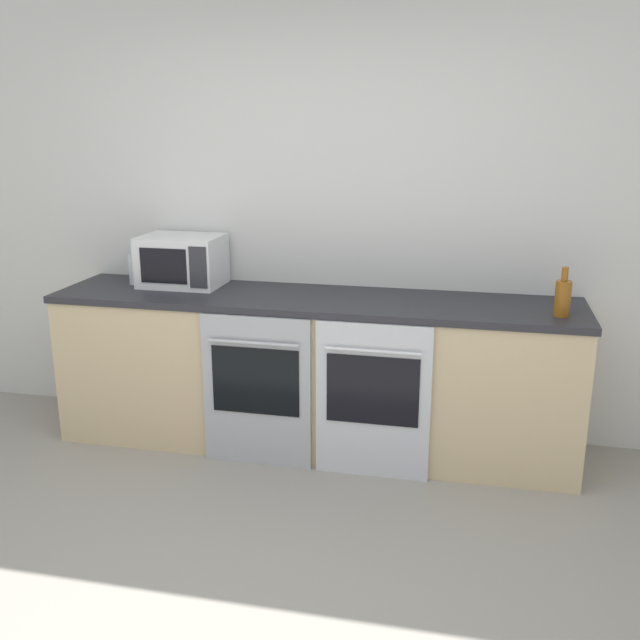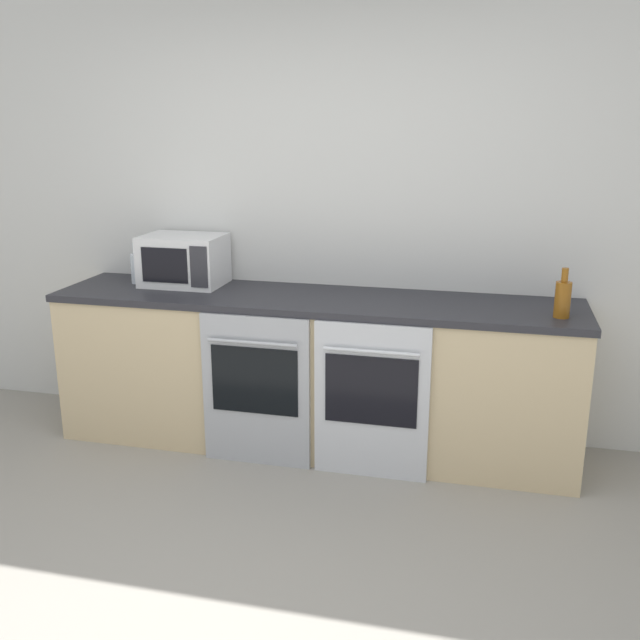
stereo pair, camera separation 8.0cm
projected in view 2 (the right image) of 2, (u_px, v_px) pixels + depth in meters
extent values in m
plane|color=gray|center=(204.00, 633.00, 2.70)|extent=(16.00, 16.00, 0.00)
cube|color=silver|center=(327.00, 219.00, 4.27)|extent=(10.00, 0.06, 2.60)
cube|color=#D1B789|center=(314.00, 375.00, 4.18)|extent=(2.99, 0.64, 0.86)
cube|color=#28282D|center=(313.00, 300.00, 4.06)|extent=(3.01, 0.66, 0.04)
cube|color=#A8AAAF|center=(256.00, 391.00, 3.93)|extent=(0.62, 0.03, 0.86)
cube|color=black|center=(254.00, 381.00, 3.89)|extent=(0.49, 0.01, 0.38)
cylinder|color=#A8AAAF|center=(252.00, 343.00, 3.81)|extent=(0.50, 0.02, 0.02)
cube|color=silver|center=(371.00, 402.00, 3.78)|extent=(0.62, 0.03, 0.86)
cube|color=black|center=(371.00, 391.00, 3.75)|extent=(0.49, 0.01, 0.38)
cylinder|color=silver|center=(371.00, 352.00, 3.66)|extent=(0.50, 0.02, 0.02)
cube|color=silver|center=(184.00, 260.00, 4.32)|extent=(0.48, 0.35, 0.30)
cube|color=black|center=(164.00, 265.00, 4.16)|extent=(0.29, 0.01, 0.21)
cube|color=#2D2D33|center=(199.00, 267.00, 4.11)|extent=(0.11, 0.01, 0.24)
cylinder|color=silver|center=(136.00, 269.00, 4.36)|extent=(0.07, 0.07, 0.18)
cylinder|color=silver|center=(135.00, 248.00, 4.33)|extent=(0.03, 0.03, 0.07)
cylinder|color=#8C5114|center=(563.00, 300.00, 3.61)|extent=(0.08, 0.08, 0.18)
cylinder|color=#8C5114|center=(565.00, 275.00, 3.57)|extent=(0.03, 0.03, 0.07)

